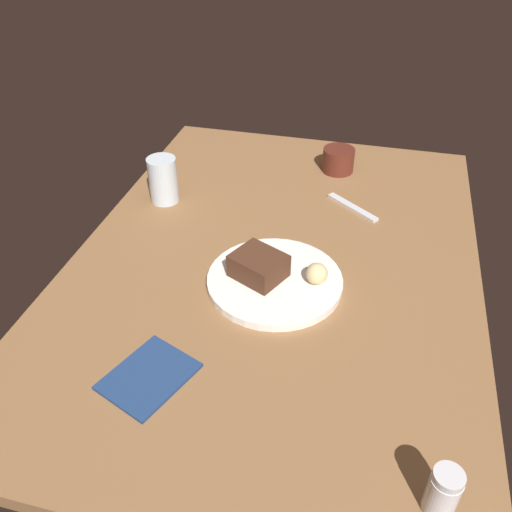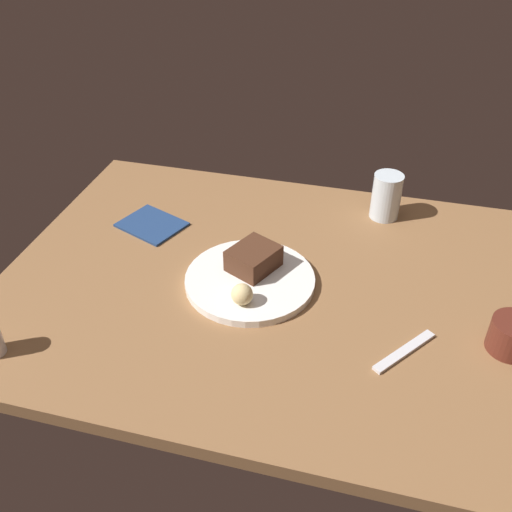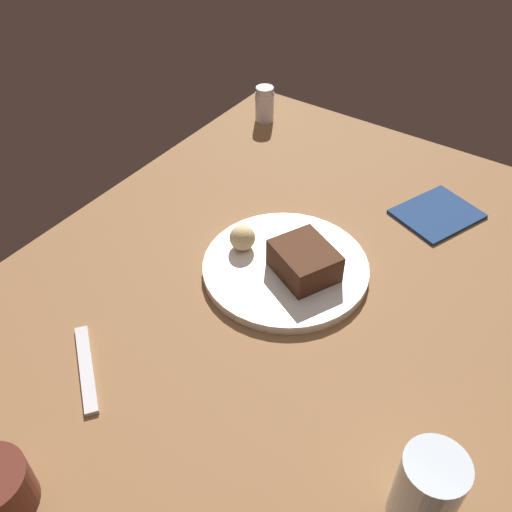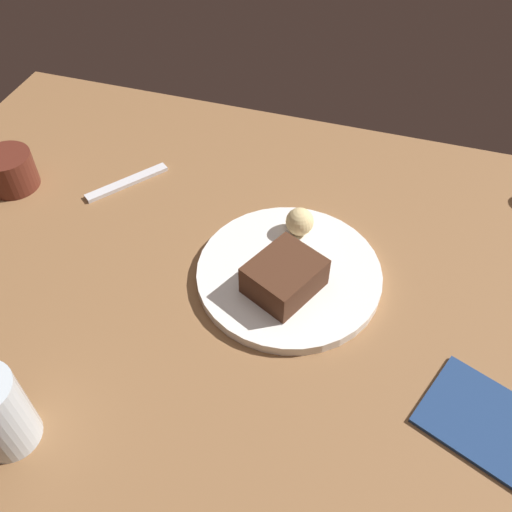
{
  "view_description": "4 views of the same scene",
  "coord_description": "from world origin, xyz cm",
  "px_view_note": "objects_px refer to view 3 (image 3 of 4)",
  "views": [
    {
      "loc": [
        -88.38,
        -18.03,
        72.46
      ],
      "look_at": [
        -2.66,
        3.39,
        5.22
      ],
      "focal_mm": 37.79,
      "sensor_mm": 36.0,
      "label": 1
    },
    {
      "loc": [
        16.49,
        -90.5,
        78.63
      ],
      "look_at": [
        -7.35,
        1.23,
        7.98
      ],
      "focal_mm": 40.14,
      "sensor_mm": 36.0,
      "label": 2
    },
    {
      "loc": [
        49.62,
        31.93,
        66.99
      ],
      "look_at": [
        -3.17,
        -4.33,
        8.6
      ],
      "focal_mm": 39.61,
      "sensor_mm": 36.0,
      "label": 3
    },
    {
      "loc": [
        -18.93,
        50.11,
        65.98
      ],
      "look_at": [
        -3.12,
        -0.81,
        7.16
      ],
      "focal_mm": 39.19,
      "sensor_mm": 36.0,
      "label": 4
    }
  ],
  "objects_px": {
    "dessert_plate": "(285,268)",
    "folded_napkin": "(437,214)",
    "water_glass": "(427,491)",
    "bread_roll": "(242,238)",
    "dessert_spoon": "(86,368)",
    "chocolate_cake_slice": "(304,261)",
    "salt_shaker": "(265,104)"
  },
  "relations": [
    {
      "from": "dessert_spoon",
      "to": "folded_napkin",
      "type": "distance_m",
      "value": 0.66
    },
    {
      "from": "chocolate_cake_slice",
      "to": "bread_roll",
      "type": "height_order",
      "value": "chocolate_cake_slice"
    },
    {
      "from": "dessert_plate",
      "to": "bread_roll",
      "type": "xyz_separation_m",
      "value": [
        0.01,
        -0.08,
        0.03
      ]
    },
    {
      "from": "salt_shaker",
      "to": "water_glass",
      "type": "relative_size",
      "value": 0.72
    },
    {
      "from": "salt_shaker",
      "to": "dessert_spoon",
      "type": "xyz_separation_m",
      "value": [
        0.72,
        0.19,
        -0.04
      ]
    },
    {
      "from": "dessert_plate",
      "to": "water_glass",
      "type": "xyz_separation_m",
      "value": [
        0.25,
        0.33,
        0.05
      ]
    },
    {
      "from": "folded_napkin",
      "to": "bread_roll",
      "type": "bearing_deg",
      "value": -38.59
    },
    {
      "from": "chocolate_cake_slice",
      "to": "dessert_spoon",
      "type": "xyz_separation_m",
      "value": [
        0.32,
        -0.15,
        -0.04
      ]
    },
    {
      "from": "salt_shaker",
      "to": "folded_napkin",
      "type": "height_order",
      "value": "salt_shaker"
    },
    {
      "from": "dessert_spoon",
      "to": "folded_napkin",
      "type": "relative_size",
      "value": 1.05
    },
    {
      "from": "dessert_plate",
      "to": "water_glass",
      "type": "height_order",
      "value": "water_glass"
    },
    {
      "from": "dessert_plate",
      "to": "folded_napkin",
      "type": "relative_size",
      "value": 1.89
    },
    {
      "from": "chocolate_cake_slice",
      "to": "salt_shaker",
      "type": "relative_size",
      "value": 1.21
    },
    {
      "from": "water_glass",
      "to": "bread_roll",
      "type": "bearing_deg",
      "value": -120.45
    },
    {
      "from": "bread_roll",
      "to": "salt_shaker",
      "type": "xyz_separation_m",
      "value": [
        -0.4,
        -0.23,
        0.0
      ]
    },
    {
      "from": "bread_roll",
      "to": "folded_napkin",
      "type": "relative_size",
      "value": 0.3
    },
    {
      "from": "chocolate_cake_slice",
      "to": "folded_napkin",
      "type": "bearing_deg",
      "value": 157.56
    },
    {
      "from": "dessert_plate",
      "to": "water_glass",
      "type": "bearing_deg",
      "value": 53.11
    },
    {
      "from": "folded_napkin",
      "to": "water_glass",
      "type": "bearing_deg",
      "value": 18.9
    },
    {
      "from": "water_glass",
      "to": "folded_napkin",
      "type": "bearing_deg",
      "value": -161.1
    },
    {
      "from": "salt_shaker",
      "to": "folded_napkin",
      "type": "relative_size",
      "value": 0.56
    },
    {
      "from": "dessert_spoon",
      "to": "folded_napkin",
      "type": "height_order",
      "value": "dessert_spoon"
    },
    {
      "from": "water_glass",
      "to": "salt_shaker",
      "type": "bearing_deg",
      "value": -135.28
    },
    {
      "from": "dessert_plate",
      "to": "dessert_spoon",
      "type": "height_order",
      "value": "dessert_plate"
    },
    {
      "from": "bread_roll",
      "to": "water_glass",
      "type": "height_order",
      "value": "water_glass"
    },
    {
      "from": "dessert_spoon",
      "to": "folded_napkin",
      "type": "xyz_separation_m",
      "value": [
        -0.6,
        0.27,
        -0.0
      ]
    },
    {
      "from": "water_glass",
      "to": "folded_napkin",
      "type": "xyz_separation_m",
      "value": [
        -0.53,
        -0.18,
        -0.05
      ]
    },
    {
      "from": "bread_roll",
      "to": "dessert_spoon",
      "type": "bearing_deg",
      "value": -7.26
    },
    {
      "from": "chocolate_cake_slice",
      "to": "bread_roll",
      "type": "relative_size",
      "value": 2.26
    },
    {
      "from": "dessert_plate",
      "to": "chocolate_cake_slice",
      "type": "xyz_separation_m",
      "value": [
        -0.0,
        0.03,
        0.03
      ]
    },
    {
      "from": "dessert_plate",
      "to": "water_glass",
      "type": "distance_m",
      "value": 0.42
    },
    {
      "from": "salt_shaker",
      "to": "chocolate_cake_slice",
      "type": "bearing_deg",
      "value": 40.71
    }
  ]
}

